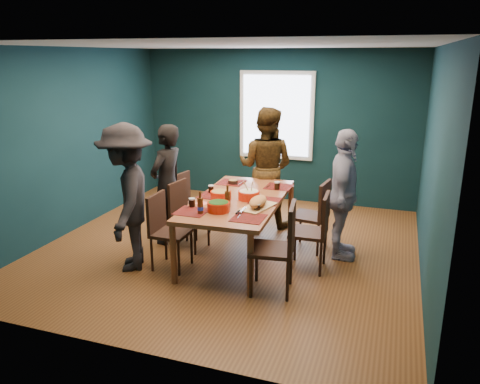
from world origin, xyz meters
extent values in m
cube|color=brown|center=(0.00, 0.00, -0.01)|extent=(5.00, 5.00, 0.01)
cube|color=white|center=(0.00, 0.00, 2.70)|extent=(5.00, 5.00, 0.01)
cube|color=#0E2C31|center=(-2.50, 0.00, 1.35)|extent=(0.01, 5.00, 2.70)
cube|color=#0E2C31|center=(2.50, 0.00, 1.35)|extent=(0.01, 5.00, 2.70)
cube|color=#0E2C31|center=(0.00, 2.50, 1.35)|extent=(5.00, 0.01, 2.70)
cube|color=#0E2C31|center=(0.00, -2.50, 1.35)|extent=(5.00, 0.01, 2.70)
cube|color=silver|center=(0.00, 2.47, 1.55)|extent=(1.35, 0.06, 1.55)
cube|color=brown|center=(0.22, -0.21, 0.78)|extent=(1.16, 2.17, 0.05)
cylinder|color=brown|center=(-0.25, -1.19, 0.38)|extent=(0.07, 0.07, 0.76)
cylinder|color=brown|center=(0.69, -1.19, 0.38)|extent=(0.07, 0.07, 0.76)
cylinder|color=brown|center=(-0.25, 0.77, 0.38)|extent=(0.07, 0.07, 0.76)
cylinder|color=brown|center=(0.69, 0.77, 0.38)|extent=(0.07, 0.07, 0.76)
cube|color=black|center=(-0.69, 0.31, 0.45)|extent=(0.48, 0.48, 0.04)
cube|color=black|center=(-0.88, 0.34, 0.69)|extent=(0.11, 0.42, 0.46)
cylinder|color=black|center=(-0.90, 0.17, 0.21)|extent=(0.03, 0.03, 0.43)
cylinder|color=black|center=(-0.55, 0.11, 0.21)|extent=(0.03, 0.03, 0.43)
cylinder|color=black|center=(-0.84, 0.52, 0.21)|extent=(0.03, 0.03, 0.43)
cylinder|color=black|center=(-0.49, 0.46, 0.21)|extent=(0.03, 0.03, 0.43)
cube|color=black|center=(-0.51, -0.16, 0.45)|extent=(0.47, 0.47, 0.04)
cube|color=black|center=(-0.70, -0.13, 0.70)|extent=(0.10, 0.42, 0.46)
cylinder|color=black|center=(-0.71, -0.31, 0.22)|extent=(0.03, 0.03, 0.43)
cylinder|color=black|center=(-0.35, -0.36, 0.22)|extent=(0.03, 0.03, 0.43)
cylinder|color=black|center=(-0.67, 0.04, 0.22)|extent=(0.03, 0.03, 0.43)
cylinder|color=black|center=(-0.31, 0.00, 0.22)|extent=(0.03, 0.03, 0.43)
cube|color=black|center=(-0.47, -0.81, 0.46)|extent=(0.43, 0.43, 0.04)
cube|color=black|center=(-0.66, -0.81, 0.71)|extent=(0.04, 0.43, 0.47)
cylinder|color=black|center=(-0.65, -0.99, 0.22)|extent=(0.03, 0.03, 0.44)
cylinder|color=black|center=(-0.29, -0.99, 0.22)|extent=(0.03, 0.03, 0.44)
cylinder|color=black|center=(-0.65, -0.62, 0.22)|extent=(0.03, 0.03, 0.44)
cylinder|color=black|center=(-0.29, -0.62, 0.22)|extent=(0.03, 0.03, 0.44)
cube|color=black|center=(1.05, 0.34, 0.47)|extent=(0.50, 0.50, 0.04)
cube|color=black|center=(1.24, 0.31, 0.73)|extent=(0.10, 0.44, 0.48)
cylinder|color=black|center=(0.83, 0.18, 0.23)|extent=(0.03, 0.03, 0.45)
cylinder|color=black|center=(1.21, 0.13, 0.23)|extent=(0.03, 0.03, 0.45)
cylinder|color=black|center=(0.88, 0.55, 0.23)|extent=(0.03, 0.03, 0.45)
cylinder|color=black|center=(1.26, 0.50, 0.23)|extent=(0.03, 0.03, 0.45)
cube|color=black|center=(1.15, -0.28, 0.47)|extent=(0.46, 0.46, 0.04)
cube|color=black|center=(1.35, -0.28, 0.74)|extent=(0.06, 0.44, 0.49)
cylinder|color=black|center=(0.96, -0.48, 0.23)|extent=(0.03, 0.03, 0.45)
cylinder|color=black|center=(1.34, -0.47, 0.23)|extent=(0.03, 0.03, 0.45)
cylinder|color=black|center=(0.95, -0.10, 0.23)|extent=(0.03, 0.03, 0.45)
cylinder|color=black|center=(1.33, -0.09, 0.23)|extent=(0.03, 0.03, 0.45)
cube|color=black|center=(0.88, -1.00, 0.50)|extent=(0.53, 0.53, 0.04)
cube|color=black|center=(1.09, -0.97, 0.78)|extent=(0.11, 0.47, 0.51)
cylinder|color=black|center=(0.70, -1.23, 0.24)|extent=(0.04, 0.04, 0.48)
cylinder|color=black|center=(1.10, -1.17, 0.24)|extent=(0.04, 0.04, 0.48)
cylinder|color=black|center=(0.65, -0.83, 0.24)|extent=(0.04, 0.04, 0.48)
cylinder|color=black|center=(1.05, -0.77, 0.24)|extent=(0.04, 0.04, 0.48)
imported|color=black|center=(-0.91, -0.03, 0.84)|extent=(0.50, 0.68, 1.69)
imported|color=black|center=(0.19, 1.13, 0.92)|extent=(0.93, 0.75, 1.84)
imported|color=white|center=(1.49, 0.22, 0.85)|extent=(0.50, 1.03, 1.71)
imported|color=black|center=(-0.97, -0.95, 0.91)|extent=(1.10, 1.35, 1.82)
cylinder|color=red|center=(0.01, -0.33, 0.86)|extent=(0.27, 0.27, 0.11)
cylinder|color=#529235|center=(0.01, -0.33, 0.91)|extent=(0.23, 0.23, 0.02)
cylinder|color=red|center=(0.35, -0.21, 0.86)|extent=(0.28, 0.28, 0.11)
cylinder|color=beige|center=(0.35, -0.21, 0.91)|extent=(0.24, 0.24, 0.02)
cylinder|color=tan|center=(0.39, -0.21, 0.96)|extent=(0.08, 0.15, 0.22)
cylinder|color=tan|center=(0.32, -0.21, 0.96)|extent=(0.07, 0.15, 0.22)
cylinder|color=red|center=(0.16, -0.79, 0.86)|extent=(0.27, 0.27, 0.11)
cylinder|color=#194210|center=(0.16, -0.79, 0.91)|extent=(0.24, 0.24, 0.02)
cube|color=tan|center=(0.56, -0.51, 0.82)|extent=(0.38, 0.56, 0.02)
ellipsoid|color=#C18045|center=(0.56, -0.51, 0.89)|extent=(0.28, 0.44, 0.12)
cube|color=#AEADB4|center=(0.44, -0.72, 0.84)|extent=(0.03, 0.21, 0.00)
cylinder|color=black|center=(0.41, -0.83, 0.84)|extent=(0.02, 0.11, 0.02)
sphere|color=#155C19|center=(0.56, -0.62, 0.90)|extent=(0.04, 0.04, 0.04)
sphere|color=#155C19|center=(0.56, -0.51, 0.90)|extent=(0.04, 0.04, 0.04)
sphere|color=#155C19|center=(0.56, -0.40, 0.90)|extent=(0.04, 0.04, 0.04)
cylinder|color=black|center=(-0.09, 0.42, 0.84)|extent=(0.14, 0.14, 0.06)
cylinder|color=#529235|center=(-0.09, 0.42, 0.86)|extent=(0.12, 0.12, 0.01)
cylinder|color=#47220C|center=(-0.01, -0.93, 0.90)|extent=(0.07, 0.07, 0.19)
cylinder|color=#47220C|center=(-0.01, -0.93, 1.04)|extent=(0.03, 0.03, 0.07)
cylinder|color=#1B36BD|center=(-0.01, -0.93, 0.87)|extent=(0.07, 0.07, 0.04)
cylinder|color=#47220C|center=(0.20, -0.60, 0.91)|extent=(0.07, 0.07, 0.20)
cylinder|color=#47220C|center=(0.20, -0.60, 1.04)|extent=(0.03, 0.03, 0.08)
cylinder|color=black|center=(-0.21, -0.73, 0.86)|extent=(0.07, 0.07, 0.11)
cylinder|color=#B7BEC3|center=(-0.21, -0.73, 0.91)|extent=(0.08, 0.08, 0.02)
cylinder|color=black|center=(0.60, -0.65, 0.86)|extent=(0.07, 0.07, 0.10)
cylinder|color=#B7BEC3|center=(0.60, -0.65, 0.90)|extent=(0.07, 0.07, 0.01)
cylinder|color=black|center=(0.58, 0.34, 0.86)|extent=(0.08, 0.08, 0.11)
cylinder|color=#B7BEC3|center=(0.58, 0.34, 0.91)|extent=(0.08, 0.08, 0.02)
cylinder|color=black|center=(-0.22, -0.10, 0.86)|extent=(0.07, 0.07, 0.10)
cylinder|color=#B7BEC3|center=(-0.22, -0.10, 0.91)|extent=(0.08, 0.08, 0.02)
cube|color=#F96F68|center=(0.54, -0.14, 0.81)|extent=(0.15, 0.15, 0.00)
cube|color=#F96F68|center=(-0.15, -0.57, 0.81)|extent=(0.19, 0.19, 0.00)
cube|color=#F96F68|center=(0.57, -0.96, 0.81)|extent=(0.21, 0.21, 0.00)
camera|label=1|loc=(2.09, -5.66, 2.58)|focal=35.00mm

